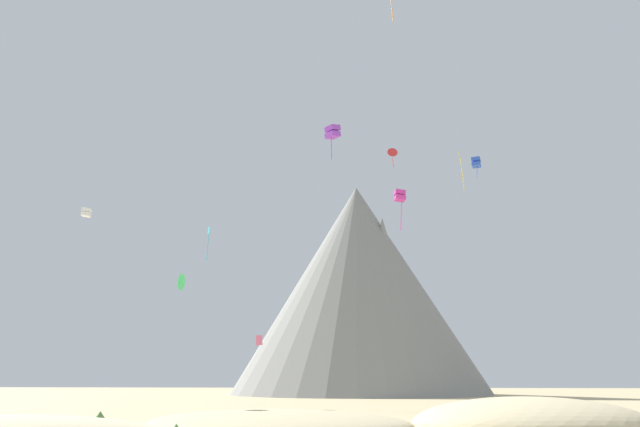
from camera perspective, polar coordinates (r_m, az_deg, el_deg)
dune_foreground_left at (r=46.84m, az=20.49°, el=-19.49°), size 19.50×17.29×4.16m
dune_foreground_right at (r=47.02m, az=-4.41°, el=-20.39°), size 26.92×24.83×1.99m
bush_near_right at (r=48.61m, az=-25.12°, el=-18.41°), size 1.51×1.51×0.74m
bush_ridge_crest at (r=43.47m, az=-3.70°, el=-20.31°), size 2.44×2.44×0.65m
bush_scatter_east at (r=47.50m, az=-21.36°, el=-18.72°), size 1.59×1.59×1.04m
rock_massif at (r=133.12m, az=4.10°, el=-7.43°), size 81.39×81.39×48.64m
kite_white_mid at (r=70.95m, az=-22.53°, el=0.10°), size 1.21×1.18×1.03m
kite_magenta_high at (r=74.93m, az=8.07°, el=1.78°), size 1.60×1.55×5.39m
kite_yellow_high at (r=77.49m, az=14.01°, el=5.06°), size 0.51×0.94×5.37m
kite_green_low at (r=63.45m, az=-13.77°, el=-6.74°), size 1.46×1.47×1.83m
kite_blue_high at (r=94.14m, az=15.50°, el=4.99°), size 1.66×1.68×3.27m
kite_cyan_mid at (r=85.85m, az=-11.22°, el=-2.43°), size 0.43×0.58×5.23m
kite_rainbow_low at (r=72.95m, az=-6.17°, el=-12.61°), size 0.75×0.85×1.33m
kite_red_high at (r=93.94m, az=7.32°, el=6.10°), size 1.75×0.85×3.47m
kite_violet_high at (r=66.70m, az=1.29°, el=8.24°), size 1.98×1.98×4.27m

